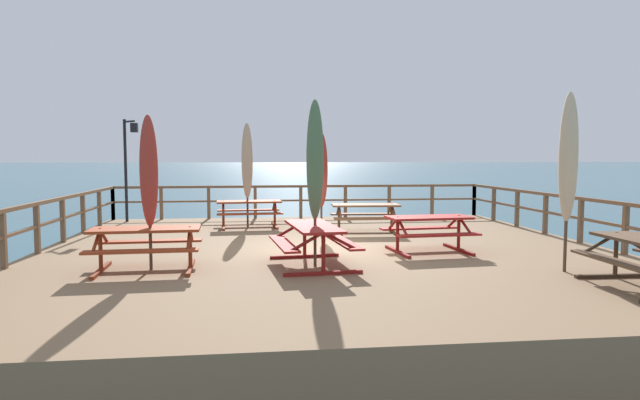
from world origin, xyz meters
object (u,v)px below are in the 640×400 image
Objects in this scene: picnic_table_front_right at (146,239)px; patio_umbrella_tall_back_right at (247,161)px; picnic_table_front_left at (249,208)px; picnic_table_back_right at (365,212)px; patio_umbrella_short_mid at (315,161)px; patio_umbrella_short_front at (568,158)px; picnic_table_mid_right at (313,236)px; lamp_post_hooked at (129,154)px; picnic_table_back_left at (429,226)px; patio_umbrella_tall_mid_left at (321,170)px; patio_umbrella_tall_back_left at (149,172)px.

patio_umbrella_tall_back_right is at bearing 73.45° from picnic_table_front_right.
picnic_table_front_left is 1.02× the size of picnic_table_back_right.
picnic_table_front_left is at bearing 73.16° from picnic_table_front_right.
picnic_table_front_right is 0.64× the size of patio_umbrella_short_mid.
picnic_table_mid_right is at bearing 166.28° from patio_umbrella_short_front.
picnic_table_front_left is at bearing 102.07° from patio_umbrella_short_mid.
lamp_post_hooked reaches higher than picnic_table_back_right.
patio_umbrella_short_mid reaches higher than picnic_table_mid_right.
patio_umbrella_tall_mid_left reaches higher than picnic_table_back_left.
patio_umbrella_short_mid reaches higher than picnic_table_front_right.
picnic_table_front_right is at bearing -75.96° from lamp_post_hooked.
picnic_table_back_right is at bearing -25.19° from patio_umbrella_tall_back_right.
picnic_table_back_left is 0.59× the size of patio_umbrella_short_front.
patio_umbrella_tall_back_right is 6.09m from patio_umbrella_tall_back_left.
patio_umbrella_short_front is 7.38m from patio_umbrella_tall_back_left.
patio_umbrella_short_front is (5.63, -6.91, 0.10)m from patio_umbrella_tall_back_right.
patio_umbrella_tall_back_right is (1.75, 5.89, 1.35)m from picnic_table_front_right.
picnic_table_mid_right is at bearing 0.16° from patio_umbrella_tall_back_left.
lamp_post_hooked is at bearing 104.65° from patio_umbrella_tall_back_left.
patio_umbrella_short_front is (4.36, -1.07, 1.44)m from picnic_table_mid_right.
picnic_table_back_right is 6.60m from picnic_table_front_right.
patio_umbrella_tall_back_left is (-7.30, 1.06, -0.24)m from patio_umbrella_short_front.
patio_umbrella_short_front reaches higher than patio_umbrella_tall_mid_left.
patio_umbrella_tall_back_right reaches higher than picnic_table_front_left.
picnic_table_mid_right is 1.40m from patio_umbrella_short_mid.
picnic_table_front_right is 0.65× the size of patio_umbrella_tall_back_right.
picnic_table_back_right is at bearing -25.15° from lamp_post_hooked.
picnic_table_back_left is at bearing 12.25° from patio_umbrella_tall_back_left.
picnic_table_front_right is at bearing -152.30° from patio_umbrella_tall_back_left.
patio_umbrella_tall_mid_left reaches higher than picnic_table_front_left.
patio_umbrella_short_mid is (-1.86, -4.34, 1.40)m from picnic_table_back_right.
picnic_table_front_left is at bearing 101.71° from picnic_table_mid_right.
picnic_table_back_left is at bearing -40.18° from lamp_post_hooked.
picnic_table_back_left is (3.83, -4.69, -0.00)m from picnic_table_front_left.
patio_umbrella_short_front reaches higher than picnic_table_mid_right.
picnic_table_front_right is 0.61× the size of lamp_post_hooked.
patio_umbrella_tall_back_right reaches higher than picnic_table_front_right.
lamp_post_hooked is (-1.98, 7.56, 0.35)m from patio_umbrella_tall_back_left.
picnic_table_front_left is 6.20m from picnic_table_front_right.
patio_umbrella_tall_mid_left is at bearing -47.67° from picnic_table_front_left.
patio_umbrella_short_front is 6.18m from patio_umbrella_tall_mid_left.
patio_umbrella_tall_back_left reaches higher than picnic_table_back_right.
lamp_post_hooked is (-1.90, 7.60, 1.55)m from picnic_table_front_right.
picnic_table_front_left and picnic_table_back_left have the same top height.
patio_umbrella_short_front is at bearing -13.72° from picnic_table_mid_right.
patio_umbrella_tall_mid_left is 0.96× the size of patio_umbrella_tall_back_left.
picnic_table_back_left is at bearing 24.67° from patio_umbrella_short_mid.
picnic_table_front_right is at bearing -133.14° from patio_umbrella_tall_mid_left.
picnic_table_back_left is 0.61× the size of patio_umbrella_short_mid.
picnic_table_mid_right is (-2.61, -1.20, 0.01)m from picnic_table_back_left.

